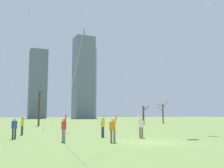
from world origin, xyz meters
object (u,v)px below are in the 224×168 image
kite_flyer_midfield_right_red (134,102)px  bare_tree_left_of_center (163,112)px  kite_flyer_foreground_right_pink (120,67)px  kite_flyer_foreground_left_white (144,90)px  distant_kite_high_overhead_green (30,21)px  bare_tree_right_of_center (39,108)px  bare_tree_center (144,114)px  kite_flyer_far_back_orange (69,105)px  bystander_watching_nearby (14,127)px  kite_flyer_midfield_left_yellow (13,95)px

kite_flyer_midfield_right_red → bare_tree_left_of_center: bearing=49.8°
kite_flyer_foreground_right_pink → bare_tree_left_of_center: bearing=46.9°
kite_flyer_foreground_left_white → distant_kite_high_overhead_green: (-3.07, 33.19, 15.45)m
bare_tree_right_of_center → bare_tree_left_of_center: bearing=4.4°
kite_flyer_foreground_left_white → distant_kite_high_overhead_green: size_ratio=0.86×
bare_tree_right_of_center → kite_flyer_foreground_right_pink: bearing=-81.9°
kite_flyer_foreground_left_white → distant_kite_high_overhead_green: 36.74m
distant_kite_high_overhead_green → bare_tree_center: size_ratio=5.69×
kite_flyer_foreground_right_pink → bare_tree_right_of_center: kite_flyer_foreground_right_pink is taller
distant_kite_high_overhead_green → bare_tree_right_of_center: (1.48, -3.16, -15.87)m
bare_tree_center → kite_flyer_far_back_orange: bearing=-129.8°
bare_tree_center → kite_flyer_foreground_left_white: bearing=-122.5°
kite_flyer_foreground_left_white → bare_tree_left_of_center: (25.43, 32.12, -1.05)m
bare_tree_right_of_center → bare_tree_center: 20.83m
bystander_watching_nearby → bare_tree_center: (26.61, 23.40, 1.12)m
kite_flyer_foreground_left_white → kite_flyer_foreground_right_pink: size_ratio=0.87×
bare_tree_left_of_center → distant_kite_high_overhead_green: bearing=177.8°
kite_flyer_midfield_right_red → bystander_watching_nearby: kite_flyer_midfield_right_red is taller
kite_flyer_far_back_orange → bare_tree_right_of_center: 28.72m
bystander_watching_nearby → bare_tree_right_of_center: bare_tree_right_of_center is taller
bystander_watching_nearby → bare_tree_center: bare_tree_center is taller
kite_flyer_midfield_left_yellow → distant_kite_high_overhead_green: distant_kite_high_overhead_green is taller
kite_flyer_midfield_left_yellow → bare_tree_left_of_center: kite_flyer_midfield_left_yellow is taller
kite_flyer_far_back_orange → bare_tree_left_of_center: kite_flyer_far_back_orange is taller
kite_flyer_foreground_left_white → kite_flyer_midfield_right_red: bearing=71.2°
kite_flyer_foreground_right_pink → bystander_watching_nearby: kite_flyer_foreground_right_pink is taller
bystander_watching_nearby → bare_tree_right_of_center: 24.04m
bystander_watching_nearby → distant_kite_high_overhead_green: bearing=80.7°
kite_flyer_far_back_orange → kite_flyer_foreground_right_pink: size_ratio=0.52×
kite_flyer_midfield_left_yellow → bare_tree_left_of_center: (32.84, 23.47, -1.11)m
kite_flyer_midfield_right_red → bare_tree_left_of_center: kite_flyer_midfield_right_red is taller
kite_flyer_midfield_left_yellow → bystander_watching_nearby: kite_flyer_midfield_left_yellow is taller
kite_flyer_far_back_orange → bare_tree_center: 37.37m
kite_flyer_foreground_right_pink → bare_tree_right_of_center: size_ratio=3.39×
distant_kite_high_overhead_green → kite_flyer_midfield_right_red: bearing=-82.0°
kite_flyer_foreground_left_white → bare_tree_right_of_center: 30.07m
bare_tree_right_of_center → bare_tree_left_of_center: bare_tree_right_of_center is taller
kite_flyer_far_back_orange → kite_flyer_foreground_right_pink: kite_flyer_foreground_right_pink is taller
kite_flyer_midfield_right_red → kite_flyer_midfield_left_yellow: size_ratio=1.40×
kite_flyer_far_back_orange → kite_flyer_foreground_right_pink: 9.15m
kite_flyer_foreground_left_white → bare_tree_center: 35.82m
kite_flyer_far_back_orange → distant_kite_high_overhead_green: bearing=87.1°
kite_flyer_foreground_right_pink → distant_kite_high_overhead_green: bearing=100.2°
bystander_watching_nearby → kite_flyer_midfield_left_yellow: bearing=90.7°
kite_flyer_foreground_left_white → kite_flyer_far_back_orange: kite_flyer_foreground_left_white is taller
kite_flyer_foreground_left_white → kite_flyer_far_back_orange: (-4.69, 1.49, -1.03)m
kite_flyer_far_back_orange → bare_tree_center: kite_flyer_far_back_orange is taller
bare_tree_right_of_center → bare_tree_center: bearing=0.5°
distant_kite_high_overhead_green → bare_tree_right_of_center: size_ratio=3.44×
kite_flyer_midfield_right_red → bystander_watching_nearby: size_ratio=10.85×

